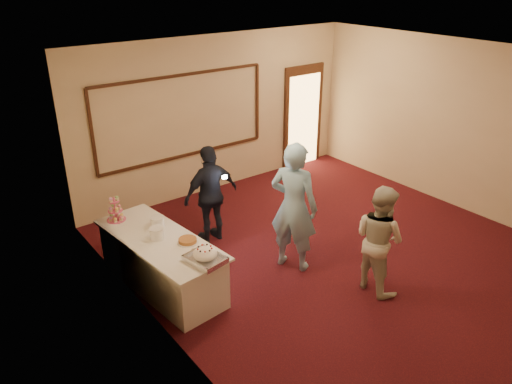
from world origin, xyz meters
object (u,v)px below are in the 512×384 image
Objects in this scene: buffet_table at (162,262)px; woman at (379,239)px; cupcake_stand at (115,211)px; man at (294,207)px; plate_stack_a at (157,233)px; tart at (188,241)px; guest at (211,194)px; pavlova_tray at (205,256)px; plate_stack_b at (157,222)px.

woman reaches higher than buffet_table.
cupcake_stand is at bearing 106.22° from buffet_table.
plate_stack_a is at bearing 42.18° from man.
guest is at bearing 45.16° from tart.
pavlova_tray is at bearing -75.47° from cupcake_stand.
guest is (1.27, 0.69, 0.42)m from buffet_table.
plate_stack_a is 1.00× the size of plate_stack_b.
pavlova_tray reaches higher than buffet_table.
man is at bearing -36.92° from cupcake_stand.
plate_stack_a is at bearing 28.22° from guest.
pavlova_tray is 0.54m from tart.
buffet_table is 2.99m from woman.
cupcake_stand is 1.53m from guest.
plate_stack_a is (0.22, -0.84, -0.06)m from cupcake_stand.
man is 1.49m from guest.
plate_stack_b is at bearing -56.01° from cupcake_stand.
buffet_table is 5.61× the size of cupcake_stand.
plate_stack_b is 1.94m from man.
cupcake_stand is 0.26× the size of woman.
pavlova_tray is 1.38× the size of cupcake_stand.
tart is at bearing -67.02° from cupcake_stand.
plate_stack_a is (-0.03, 0.01, 0.46)m from buffet_table.
plate_stack_b is at bearing 101.20° from tart.
plate_stack_b is 0.12× the size of guest.
plate_stack_a is 0.44m from tart.
man reaches higher than tart.
man is 1.26× the size of woman.
cupcake_stand is at bearing 123.99° from plate_stack_b.
buffet_table is 11.35× the size of plate_stack_b.
woman is at bearing -37.23° from plate_stack_a.
pavlova_tray is at bearing -77.17° from buffet_table.
plate_stack_b is 0.10× the size of man.
plate_stack_a is at bearing -118.89° from plate_stack_b.
pavlova_tray reaches higher than plate_stack_b.
buffet_table is at bearing 55.83° from woman.
buffet_table is 0.56m from plate_stack_b.
buffet_table is at bearing 42.22° from man.
guest reaches higher than cupcake_stand.
plate_stack_b is 0.63m from tart.
tart is (0.50, -1.18, -0.12)m from cupcake_stand.
plate_stack_b is (0.13, 0.29, 0.46)m from buffet_table.
plate_stack_a is 0.70× the size of tart.
pavlova_tray is at bearing 69.35° from man.
plate_stack_a is 0.13× the size of woman.
tart reaches higher than buffet_table.
pavlova_tray is 2.80× the size of plate_stack_b.
tart is at bearing 83.98° from pavlova_tray.
plate_stack_a is 0.10× the size of man.
pavlova_tray is 1.62m from man.
buffet_table is 4.06× the size of pavlova_tray.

